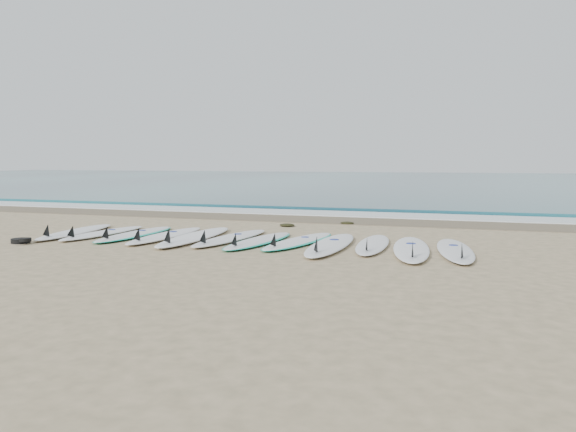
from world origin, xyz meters
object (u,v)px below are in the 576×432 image
(surfboard_0, at_px, (74,232))
(leash_coil, at_px, (22,240))
(surfboard_6, at_px, (258,241))
(surfboard_11, at_px, (455,250))

(surfboard_0, height_order, leash_coil, surfboard_0)
(surfboard_6, xyz_separation_m, leash_coil, (-3.94, -1.34, 0.00))
(surfboard_11, xyz_separation_m, leash_coil, (-7.28, -1.29, -0.01))
(surfboard_0, xyz_separation_m, surfboard_11, (7.21, 0.02, -0.00))
(surfboard_6, bearing_deg, leash_coil, -156.23)
(surfboard_11, height_order, leash_coil, surfboard_11)
(surfboard_0, height_order, surfboard_11, surfboard_0)
(surfboard_0, distance_m, leash_coil, 1.27)
(surfboard_0, relative_size, surfboard_11, 1.01)
(surfboard_6, relative_size, leash_coil, 5.32)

